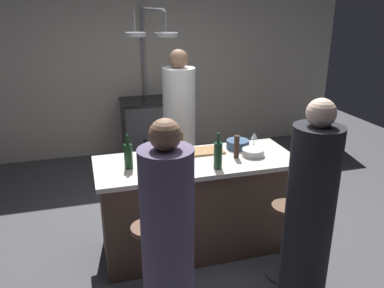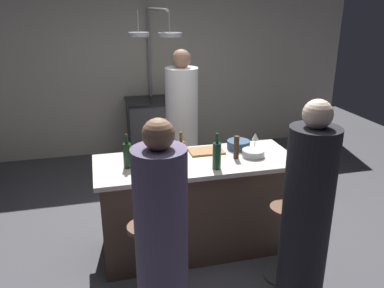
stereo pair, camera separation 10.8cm
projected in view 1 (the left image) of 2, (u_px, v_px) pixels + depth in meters
ground_plane at (196, 246)px, 3.79m from camera, size 9.00×9.00×0.00m
back_wall at (143, 68)px, 5.93m from camera, size 6.40×0.16×2.60m
kitchen_island at (196, 204)px, 3.64m from camera, size 1.80×0.72×0.90m
stove_range at (149, 129)px, 5.85m from camera, size 0.80×0.64×0.89m
chef at (179, 132)px, 4.54m from camera, size 0.37×0.37×1.75m
bar_stool_left at (150, 261)px, 2.96m from camera, size 0.28×0.28×0.68m
guest_left at (168, 248)px, 2.50m from camera, size 0.34×0.34×1.60m
bar_stool_right at (285, 238)px, 3.26m from camera, size 0.28×0.28×0.68m
guest_right at (309, 218)px, 2.80m from camera, size 0.35×0.35×1.64m
overhead_pot_rack at (150, 51)px, 4.97m from camera, size 0.60×1.50×2.17m
potted_plant at (309, 172)px, 4.73m from camera, size 0.36×0.36×0.52m
cutting_board at (206, 151)px, 3.68m from camera, size 0.32×0.22×0.02m
pepper_mill at (237, 147)px, 3.50m from camera, size 0.05×0.05×0.21m
wine_bottle_amber at (182, 152)px, 3.37m from camera, size 0.07×0.07×0.29m
wine_bottle_green at (218, 155)px, 3.27m from camera, size 0.07×0.07×0.31m
wine_bottle_red at (128, 156)px, 3.28m from camera, size 0.07×0.07×0.30m
wine_bottle_white at (169, 157)px, 3.21m from camera, size 0.07×0.07×0.32m
wine_bottle_dark at (146, 160)px, 3.19m from camera, size 0.07×0.07×0.30m
wine_glass_by_chef at (164, 146)px, 3.52m from camera, size 0.07×0.07×0.15m
wine_glass_near_left_guest at (254, 137)px, 3.77m from camera, size 0.07×0.07×0.15m
mixing_bowl_steel at (253, 152)px, 3.58m from camera, size 0.20×0.20×0.06m
mixing_bowl_blue at (238, 144)px, 3.76m from camera, size 0.22×0.22×0.08m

